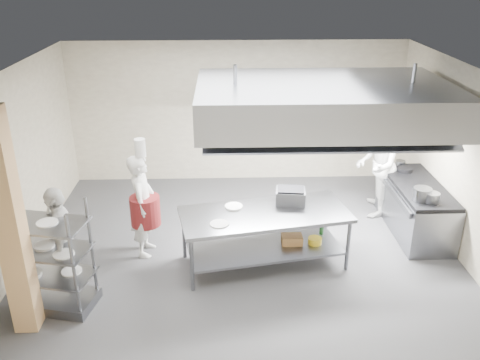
{
  "coord_description": "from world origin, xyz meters",
  "views": [
    {
      "loc": [
        -0.29,
        -7.43,
        4.47
      ],
      "look_at": [
        -0.03,
        0.2,
        1.16
      ],
      "focal_mm": 38.0,
      "sensor_mm": 36.0,
      "label": 1
    }
  ],
  "objects_px": {
    "griddle": "(290,196)",
    "pass_rack": "(50,256)",
    "island": "(264,238)",
    "chef_plating": "(61,241)",
    "chef_head": "(143,205)",
    "chef_line": "(377,165)",
    "cooking_range": "(415,209)",
    "stockpot": "(422,194)"
  },
  "relations": [
    {
      "from": "griddle",
      "to": "pass_rack",
      "type": "bearing_deg",
      "value": -152.9
    },
    {
      "from": "pass_rack",
      "to": "griddle",
      "type": "bearing_deg",
      "value": 32.89
    },
    {
      "from": "island",
      "to": "chef_plating",
      "type": "xyz_separation_m",
      "value": [
        -2.93,
        -0.63,
        0.38
      ]
    },
    {
      "from": "pass_rack",
      "to": "chef_plating",
      "type": "height_order",
      "value": "chef_plating"
    },
    {
      "from": "chef_head",
      "to": "chef_line",
      "type": "relative_size",
      "value": 0.87
    },
    {
      "from": "pass_rack",
      "to": "chef_line",
      "type": "relative_size",
      "value": 0.81
    },
    {
      "from": "island",
      "to": "chef_line",
      "type": "bearing_deg",
      "value": 26.81
    },
    {
      "from": "island",
      "to": "chef_head",
      "type": "relative_size",
      "value": 1.5
    },
    {
      "from": "cooking_range",
      "to": "stockpot",
      "type": "height_order",
      "value": "stockpot"
    },
    {
      "from": "island",
      "to": "stockpot",
      "type": "bearing_deg",
      "value": -2.22
    },
    {
      "from": "chef_head",
      "to": "stockpot",
      "type": "relative_size",
      "value": 5.91
    },
    {
      "from": "chef_plating",
      "to": "pass_rack",
      "type": "bearing_deg",
      "value": -25.66
    },
    {
      "from": "chef_line",
      "to": "chef_plating",
      "type": "distance_m",
      "value": 5.65
    },
    {
      "from": "island",
      "to": "chef_head",
      "type": "bearing_deg",
      "value": 156.92
    },
    {
      "from": "island",
      "to": "chef_plating",
      "type": "distance_m",
      "value": 3.02
    },
    {
      "from": "chef_head",
      "to": "pass_rack",
      "type": "bearing_deg",
      "value": 144.9
    },
    {
      "from": "chef_head",
      "to": "chef_plating",
      "type": "relative_size",
      "value": 1.03
    },
    {
      "from": "chef_line",
      "to": "griddle",
      "type": "height_order",
      "value": "chef_line"
    },
    {
      "from": "cooking_range",
      "to": "chef_plating",
      "type": "relative_size",
      "value": 1.2
    },
    {
      "from": "island",
      "to": "chef_plating",
      "type": "relative_size",
      "value": 1.55
    },
    {
      "from": "cooking_range",
      "to": "chef_head",
      "type": "relative_size",
      "value": 1.16
    },
    {
      "from": "cooking_range",
      "to": "griddle",
      "type": "relative_size",
      "value": 4.33
    },
    {
      "from": "pass_rack",
      "to": "cooking_range",
      "type": "xyz_separation_m",
      "value": [
        5.74,
        1.96,
        -0.38
      ]
    },
    {
      "from": "chef_head",
      "to": "griddle",
      "type": "xyz_separation_m",
      "value": [
        2.35,
        -0.09,
        0.16
      ]
    },
    {
      "from": "chef_line",
      "to": "pass_rack",
      "type": "bearing_deg",
      "value": -46.0
    },
    {
      "from": "griddle",
      "to": "chef_head",
      "type": "bearing_deg",
      "value": -175.64
    },
    {
      "from": "island",
      "to": "griddle",
      "type": "bearing_deg",
      "value": 26.26
    },
    {
      "from": "chef_head",
      "to": "chef_line",
      "type": "height_order",
      "value": "chef_line"
    },
    {
      "from": "chef_line",
      "to": "stockpot",
      "type": "bearing_deg",
      "value": 32.4
    },
    {
      "from": "island",
      "to": "pass_rack",
      "type": "relative_size",
      "value": 1.62
    },
    {
      "from": "cooking_range",
      "to": "chef_plating",
      "type": "bearing_deg",
      "value": -163.96
    },
    {
      "from": "island",
      "to": "pass_rack",
      "type": "xyz_separation_m",
      "value": [
        -2.99,
        -0.96,
        0.34
      ]
    },
    {
      "from": "chef_plating",
      "to": "griddle",
      "type": "distance_m",
      "value": 3.5
    },
    {
      "from": "island",
      "to": "pass_rack",
      "type": "height_order",
      "value": "pass_rack"
    },
    {
      "from": "chef_plating",
      "to": "stockpot",
      "type": "distance_m",
      "value": 5.6
    },
    {
      "from": "chef_line",
      "to": "chef_plating",
      "type": "xyz_separation_m",
      "value": [
        -5.14,
        -2.35,
        -0.16
      ]
    },
    {
      "from": "cooking_range",
      "to": "pass_rack",
      "type": "bearing_deg",
      "value": -161.15
    },
    {
      "from": "chef_head",
      "to": "stockpot",
      "type": "bearing_deg",
      "value": -87.42
    },
    {
      "from": "chef_line",
      "to": "griddle",
      "type": "bearing_deg",
      "value": -35.3
    },
    {
      "from": "island",
      "to": "cooking_range",
      "type": "relative_size",
      "value": 1.29
    },
    {
      "from": "pass_rack",
      "to": "chef_head",
      "type": "relative_size",
      "value": 0.93
    },
    {
      "from": "island",
      "to": "stockpot",
      "type": "relative_size",
      "value": 8.86
    }
  ]
}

